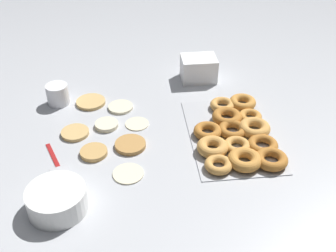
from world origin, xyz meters
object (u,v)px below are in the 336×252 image
Objects in this scene: pancake_6 at (130,145)px; pancake_7 at (107,125)px; paper_cup at (58,94)px; spatula at (61,172)px; pancake_3 at (94,152)px; pancake_5 at (128,173)px; container_stack at (199,69)px; pancake_4 at (75,133)px; pancake_0 at (137,123)px; batter_bowl at (57,200)px; pancake_2 at (91,102)px; pancake_1 at (121,107)px; donut_tray at (237,134)px.

pancake_6 is 0.15m from pancake_7.
paper_cup reaches higher than pancake_7.
pancake_7 is at bearing 127.05° from spatula.
pancake_5 is (-0.11, -0.11, -0.00)m from pancake_3.
pancake_5 is 0.41× the size of spatula.
paper_cup is at bearing 41.29° from pancake_6.
pancake_4 is at bearing 124.15° from container_stack.
pancake_0 is at bearing -8.93° from pancake_5.
pancake_2 is at bearing -7.40° from batter_bowl.
pancake_1 is 0.24m from pancake_6.
pancake_7 is at bearing 14.49° from pancake_5.
pancake_5 is at bearing -150.07° from paper_cup.
pancake_4 reaches higher than pancake_0.
pancake_6 is at bearing -5.15° from pancake_5.
pancake_6 is 0.62× the size of batter_bowl.
donut_tray is at bearing -171.71° from container_stack.
pancake_7 reaches higher than spatula.
pancake_4 is 0.41× the size of spatula.
pancake_7 is at bearing 155.31° from pancake_1.
paper_cup reaches higher than pancake_6.
pancake_5 is at bearing 174.85° from pancake_6.
pancake_4 is 0.60m from container_stack.
donut_tray is 5.34× the size of paper_cup.
container_stack is at bearing -42.55° from pancake_0.
pancake_6 is at bearing 167.06° from pancake_0.
pancake_1 is 0.12m from pancake_2.
pancake_5 is at bearing -165.51° from pancake_7.
pancake_3 is at bearing -156.32° from paper_cup.
batter_bowl is 0.72× the size of spatula.
pancake_7 is (0.26, 0.07, 0.00)m from pancake_5.
container_stack is at bearing -51.94° from pancake_7.
batter_bowl reaches higher than pancake_0.
donut_tray is 0.60m from spatula.
pancake_4 is at bearing 166.30° from pancake_2.
pancake_0 is 0.36m from donut_tray.
pancake_6 and pancake_7 have the same top height.
pancake_2 is at bearing 67.32° from pancake_1.
pancake_6 is at bearing -173.37° from pancake_1.
container_stack is (0.57, -0.32, 0.05)m from pancake_5.
pancake_7 reaches higher than pancake_0.
donut_tray is (-0.12, -0.45, 0.01)m from pancake_7.
batter_bowl is (-0.50, 0.19, 0.03)m from pancake_1.
batter_bowl reaches higher than pancake_7.
batter_bowl is at bearing 121.41° from pancake_5.
pancake_2 is 0.13m from paper_cup.
donut_tray is at bearing -105.06° from pancake_7.
spatula is at bearing 148.22° from pancake_7.
pancake_2 is (0.05, 0.12, 0.00)m from pancake_1.
pancake_3 and pancake_7 have the same top height.
spatula is (-0.23, 0.14, -0.01)m from pancake_7.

